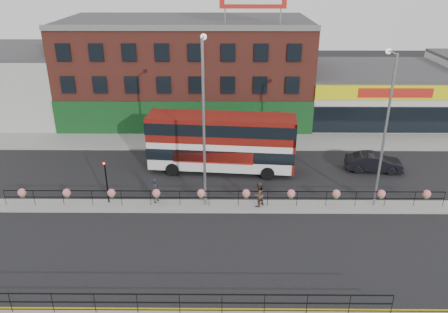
{
  "coord_description": "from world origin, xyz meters",
  "views": [
    {
      "loc": [
        0.22,
        -26.07,
        15.33
      ],
      "look_at": [
        0.0,
        3.0,
        2.5
      ],
      "focal_mm": 35.0,
      "sensor_mm": 36.0,
      "label": 1
    }
  ],
  "objects_px": {
    "lamp_column_east": "(386,119)",
    "pedestrian_a": "(156,190)",
    "double_decker_bus": "(222,138)",
    "car": "(374,162)",
    "pedestrian_b": "(259,194)",
    "lamp_column_west": "(204,111)"
  },
  "relations": [
    {
      "from": "double_decker_bus",
      "to": "lamp_column_east",
      "type": "relative_size",
      "value": 1.13
    },
    {
      "from": "pedestrian_a",
      "to": "double_decker_bus",
      "type": "bearing_deg",
      "value": -20.25
    },
    {
      "from": "car",
      "to": "pedestrian_b",
      "type": "distance_m",
      "value": 11.38
    },
    {
      "from": "car",
      "to": "lamp_column_west",
      "type": "height_order",
      "value": "lamp_column_west"
    },
    {
      "from": "pedestrian_b",
      "to": "lamp_column_west",
      "type": "relative_size",
      "value": 0.16
    },
    {
      "from": "car",
      "to": "lamp_column_east",
      "type": "height_order",
      "value": "lamp_column_east"
    },
    {
      "from": "lamp_column_east",
      "to": "pedestrian_a",
      "type": "bearing_deg",
      "value": 179.86
    },
    {
      "from": "pedestrian_a",
      "to": "pedestrian_b",
      "type": "relative_size",
      "value": 1.0
    },
    {
      "from": "double_decker_bus",
      "to": "lamp_column_east",
      "type": "distance_m",
      "value": 12.34
    },
    {
      "from": "car",
      "to": "pedestrian_a",
      "type": "distance_m",
      "value": 17.6
    },
    {
      "from": "car",
      "to": "lamp_column_east",
      "type": "distance_m",
      "value": 7.98
    },
    {
      "from": "pedestrian_b",
      "to": "pedestrian_a",
      "type": "bearing_deg",
      "value": -44.92
    },
    {
      "from": "double_decker_bus",
      "to": "lamp_column_east",
      "type": "height_order",
      "value": "lamp_column_east"
    },
    {
      "from": "car",
      "to": "double_decker_bus",
      "type": "bearing_deg",
      "value": 96.1
    },
    {
      "from": "pedestrian_a",
      "to": "lamp_column_west",
      "type": "bearing_deg",
      "value": -71.64
    },
    {
      "from": "double_decker_bus",
      "to": "pedestrian_a",
      "type": "height_order",
      "value": "double_decker_bus"
    },
    {
      "from": "lamp_column_west",
      "to": "lamp_column_east",
      "type": "xyz_separation_m",
      "value": [
        11.61,
        0.04,
        -0.52
      ]
    },
    {
      "from": "pedestrian_b",
      "to": "lamp_column_east",
      "type": "bearing_deg",
      "value": 142.84
    },
    {
      "from": "lamp_column_east",
      "to": "double_decker_bus",
      "type": "bearing_deg",
      "value": 152.8
    },
    {
      "from": "double_decker_bus",
      "to": "pedestrian_b",
      "type": "xyz_separation_m",
      "value": [
        2.56,
        -5.91,
        -1.82
      ]
    },
    {
      "from": "pedestrian_a",
      "to": "lamp_column_east",
      "type": "bearing_deg",
      "value": -70.56
    },
    {
      "from": "car",
      "to": "pedestrian_a",
      "type": "relative_size",
      "value": 2.58
    }
  ]
}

